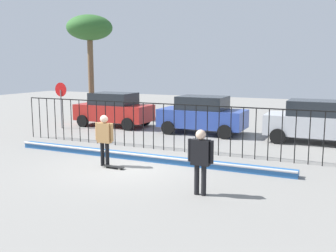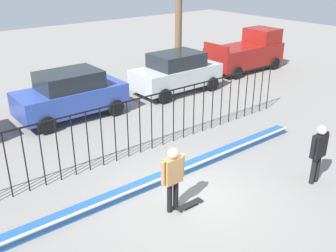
% 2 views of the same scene
% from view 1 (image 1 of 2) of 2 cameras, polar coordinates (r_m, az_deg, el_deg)
% --- Properties ---
extents(ground_plane, '(60.00, 60.00, 0.00)m').
position_cam_1_polar(ground_plane, '(13.47, -6.08, -5.95)').
color(ground_plane, gray).
extents(bowl_coping_ledge, '(11.00, 0.40, 0.27)m').
position_cam_1_polar(bowl_coping_ledge, '(14.33, -3.91, -4.52)').
color(bowl_coping_ledge, '#235699').
rests_on(bowl_coping_ledge, ground).
extents(perimeter_fence, '(14.04, 0.04, 1.92)m').
position_cam_1_polar(perimeter_fence, '(15.78, -0.65, 0.63)').
color(perimeter_fence, black).
rests_on(perimeter_fence, ground).
extents(skateboarder, '(0.71, 0.27, 1.76)m').
position_cam_1_polar(skateboarder, '(13.46, -9.28, -1.41)').
color(skateboarder, black).
rests_on(skateboarder, ground).
extents(skateboard, '(0.80, 0.20, 0.07)m').
position_cam_1_polar(skateboard, '(13.31, -7.98, -5.91)').
color(skateboard, black).
rests_on(skateboard, ground).
extents(camera_operator, '(0.72, 0.27, 1.77)m').
position_cam_1_polar(camera_operator, '(10.35, 4.78, -4.40)').
color(camera_operator, black).
rests_on(camera_operator, ground).
extents(parked_car_red, '(4.30, 2.12, 1.90)m').
position_cam_1_polar(parked_car_red, '(22.26, -7.92, 2.45)').
color(parked_car_red, '#B2231E').
rests_on(parked_car_red, ground).
extents(parked_car_blue, '(4.30, 2.12, 1.90)m').
position_cam_1_polar(parked_car_blue, '(19.71, 5.05, 1.67)').
color(parked_car_blue, '#2D479E').
rests_on(parked_car_blue, ground).
extents(parked_car_silver, '(4.30, 2.12, 1.90)m').
position_cam_1_polar(parked_car_silver, '(18.49, 20.76, 0.65)').
color(parked_car_silver, '#B7BABF').
rests_on(parked_car_silver, ground).
extents(stop_sign, '(0.76, 0.07, 2.50)m').
position_cam_1_polar(stop_sign, '(22.10, -15.37, 3.85)').
color(stop_sign, slate).
rests_on(stop_sign, ground).
extents(palm_tree_short, '(2.90, 2.90, 6.59)m').
position_cam_1_polar(palm_tree_short, '(25.97, -11.39, 13.59)').
color(palm_tree_short, brown).
rests_on(palm_tree_short, ground).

